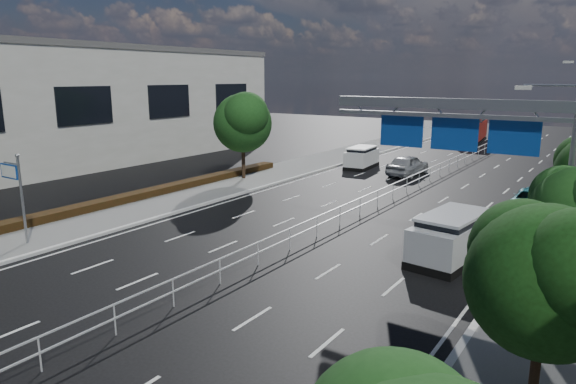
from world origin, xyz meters
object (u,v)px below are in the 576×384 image
Objects in this scene: white_minivan at (362,158)px; silver_minivan at (452,237)px; near_car_silver at (408,165)px; red_bus at (472,130)px; overhead_gantry at (472,128)px; parked_car_dark at (548,189)px; near_car_dark at (475,128)px; toilet_sign at (15,183)px; parked_car_teal at (535,204)px.

silver_minivan is (13.35, -18.67, 0.11)m from white_minivan.
red_bus is at bearing -84.38° from near_car_silver.
overhead_gantry is at bearing -58.36° from white_minivan.
near_car_silver is 1.06× the size of parked_car_dark.
red_bus is 2.03× the size of silver_minivan.
red_bus is (3.23, 23.00, 0.70)m from white_minivan.
white_minivan is 1.03× the size of near_car_dark.
white_minivan reaches higher than near_car_silver.
overhead_gantry is 19.63m from near_car_silver.
overhead_gantry is at bearing -82.51° from red_bus.
white_minivan reaches higher than near_car_dark.
parked_car_dark is at bearing -20.16° from white_minivan.
overhead_gantry is 1.98× the size of silver_minivan.
near_car_silver is 10.95m from parked_car_dark.
near_car_silver is (4.58, -1.05, -0.06)m from white_minivan.
toilet_sign reaches higher than white_minivan.
parked_car_teal is at bearing 44.10° from toilet_sign.
near_car_silver is at bearing -93.53° from red_bus.
near_car_dark is at bearing 82.88° from white_minivan.
parked_car_dark is (0.00, 5.30, -0.11)m from parked_car_teal.
red_bus is 2.46× the size of near_car_dark.
white_minivan is 0.85× the size of silver_minivan.
near_car_dark is at bearing 109.87° from silver_minivan.
white_minivan is 0.78× the size of parked_car_teal.
toilet_sign is 0.77× the size of parked_car_teal.
toilet_sign is 0.41× the size of red_bus.
parked_car_teal reaches higher than parked_car_dark.
white_minivan is 0.94× the size of parked_car_dark.
white_minivan is at bearing 169.51° from parked_car_dark.
near_car_silver is 0.87× the size of parked_car_teal.
white_minivan is 4.70m from near_car_silver.
red_bus reaches higher than near_car_dark.
overhead_gantry is 0.98× the size of red_bus.
parked_car_dark is at bearing 89.60° from silver_minivan.
white_minivan is 0.89× the size of near_car_silver.
overhead_gantry is 22.91m from white_minivan.
red_bus reaches higher than near_car_silver.
toilet_sign is 28.28m from near_car_silver.
red_bus is 34.36m from parked_car_teal.
white_minivan is (-13.59, 17.83, -4.70)m from overhead_gantry.
overhead_gantry is 2.08× the size of near_car_silver.
near_car_dark is (-2.37, 11.11, -0.90)m from red_bus.
toilet_sign is 28.26m from white_minivan.
parked_car_teal reaches higher than near_car_dark.
white_minivan is 23.23m from red_bus.
white_minivan is at bearing 127.31° from overhead_gantry.
overhead_gantry is 2.20× the size of parked_car_dark.
overhead_gantry reaches higher than silver_minivan.
near_car_silver is at bearing -18.62° from white_minivan.
parked_car_teal is (19.25, 18.66, -2.16)m from toilet_sign.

